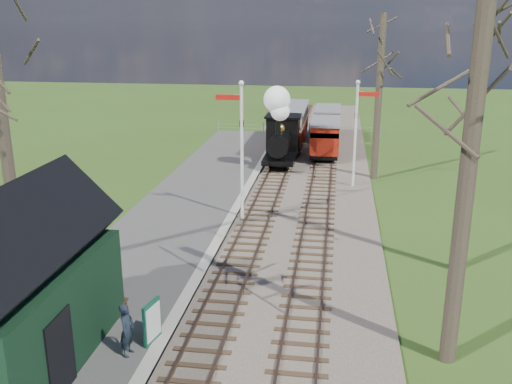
# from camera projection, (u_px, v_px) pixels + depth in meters

# --- Properties ---
(distant_hills) EXTENTS (114.40, 48.00, 22.02)m
(distant_hills) POSITION_uv_depth(u_px,v_px,m) (319.00, 214.00, 75.83)
(distant_hills) COLOR #385B23
(distant_hills) RESTS_ON ground
(ballast_bed) EXTENTS (8.00, 60.00, 0.10)m
(ballast_bed) POSITION_uv_depth(u_px,v_px,m) (297.00, 184.00, 30.99)
(ballast_bed) COLOR brown
(ballast_bed) RESTS_ON ground
(track_near) EXTENTS (1.60, 60.00, 0.15)m
(track_near) POSITION_uv_depth(u_px,v_px,m) (273.00, 183.00, 31.15)
(track_near) COLOR brown
(track_near) RESTS_ON ground
(track_far) EXTENTS (1.60, 60.00, 0.15)m
(track_far) POSITION_uv_depth(u_px,v_px,m) (321.00, 185.00, 30.80)
(track_far) COLOR brown
(track_far) RESTS_ON ground
(platform) EXTENTS (5.00, 44.00, 0.20)m
(platform) POSITION_uv_depth(u_px,v_px,m) (169.00, 231.00, 24.06)
(platform) COLOR #474442
(platform) RESTS_ON ground
(coping_strip) EXTENTS (0.40, 44.00, 0.21)m
(coping_strip) POSITION_uv_depth(u_px,v_px,m) (223.00, 234.00, 23.74)
(coping_strip) COLOR #B2AD9E
(coping_strip) RESTS_ON ground
(station_shed) EXTENTS (3.25, 6.30, 4.78)m
(station_shed) POSITION_uv_depth(u_px,v_px,m) (18.00, 290.00, 14.07)
(station_shed) COLOR black
(station_shed) RESTS_ON platform
(semaphore_near) EXTENTS (1.22, 0.24, 6.22)m
(semaphore_near) POSITION_uv_depth(u_px,v_px,m) (240.00, 141.00, 24.56)
(semaphore_near) COLOR silver
(semaphore_near) RESTS_ON ground
(semaphore_far) EXTENTS (1.22, 0.24, 5.72)m
(semaphore_far) POSITION_uv_depth(u_px,v_px,m) (357.00, 126.00, 29.61)
(semaphore_far) COLOR silver
(semaphore_far) RESTS_ON ground
(bare_trees) EXTENTS (15.51, 22.39, 12.00)m
(bare_trees) POSITION_uv_depth(u_px,v_px,m) (273.00, 132.00, 18.22)
(bare_trees) COLOR #382D23
(bare_trees) RESTS_ON ground
(fence_line) EXTENTS (12.60, 0.08, 1.00)m
(fence_line) POSITION_uv_depth(u_px,v_px,m) (298.00, 128.00, 44.24)
(fence_line) COLOR slate
(fence_line) RESTS_ON ground
(locomotive) EXTENTS (1.96, 4.56, 4.89)m
(locomotive) POSITION_uv_depth(u_px,v_px,m) (281.00, 131.00, 34.24)
(locomotive) COLOR black
(locomotive) RESTS_ON ground
(coach) EXTENTS (2.28, 7.82, 2.40)m
(coach) POSITION_uv_depth(u_px,v_px,m) (290.00, 123.00, 40.16)
(coach) COLOR black
(coach) RESTS_ON ground
(red_carriage_a) EXTENTS (1.86, 4.61, 1.96)m
(red_carriage_a) POSITION_uv_depth(u_px,v_px,m) (325.00, 137.00, 36.80)
(red_carriage_a) COLOR black
(red_carriage_a) RESTS_ON ground
(red_carriage_b) EXTENTS (1.86, 4.61, 1.96)m
(red_carriage_b) POSITION_uv_depth(u_px,v_px,m) (327.00, 122.00, 42.01)
(red_carriage_b) COLOR black
(red_carriage_b) RESTS_ON ground
(sign_board) EXTENTS (0.27, 0.81, 1.18)m
(sign_board) POSITION_uv_depth(u_px,v_px,m) (152.00, 322.00, 15.48)
(sign_board) COLOR #104C36
(sign_board) RESTS_ON platform
(bench) EXTENTS (0.51, 1.53, 0.86)m
(bench) POSITION_uv_depth(u_px,v_px,m) (108.00, 305.00, 16.80)
(bench) COLOR #412717
(bench) RESTS_ON platform
(person) EXTENTS (0.40, 0.56, 1.45)m
(person) POSITION_uv_depth(u_px,v_px,m) (127.00, 330.00, 14.82)
(person) COLOR #1A232F
(person) RESTS_ON platform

